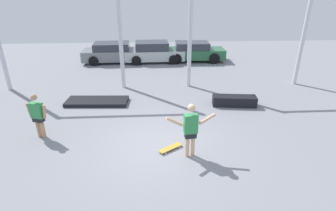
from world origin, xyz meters
name	(u,v)px	position (x,y,z in m)	size (l,w,h in m)	color
ground_plane	(160,146)	(0.00, 0.00, 0.00)	(36.00, 36.00, 0.00)	gray
skateboarder	(191,128)	(0.88, -0.61, 0.94)	(1.44, 0.25, 1.69)	#DBAD89
skateboard	(170,148)	(0.33, -0.25, 0.06)	(0.78, 0.63, 0.08)	gold
grind_box	(234,101)	(3.29, 2.98, 0.21)	(1.83, 0.55, 0.43)	black
manual_pad	(97,101)	(-2.63, 3.58, 0.08)	(2.65, 1.02, 0.16)	black
canopy_support_left	(57,20)	(-4.47, 5.59, 3.28)	(5.83, 0.20, 5.26)	silver
canopy_support_right	(250,19)	(4.47, 5.59, 3.28)	(5.83, 0.20, 5.26)	silver
parked_car_grey	(114,53)	(-2.77, 10.79, 0.64)	(4.29, 2.15, 1.30)	slate
parked_car_silver	(154,52)	(-0.07, 10.72, 0.65)	(4.02, 2.08, 1.35)	#B7BABF
parked_car_green	(194,52)	(2.69, 10.78, 0.64)	(4.14, 2.01, 1.29)	#28603D
bystander	(38,114)	(-3.96, 0.80, 0.83)	(0.72, 0.32, 1.54)	tan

